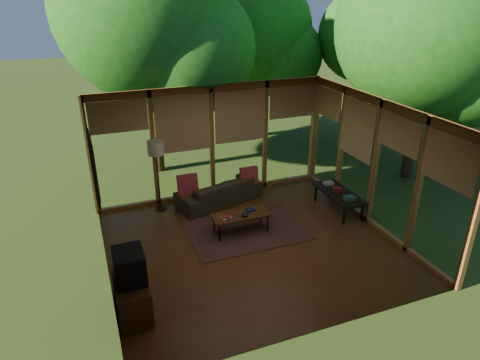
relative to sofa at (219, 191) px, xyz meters
name	(u,v)px	position (x,y,z in m)	size (l,w,h in m)	color
floor	(252,245)	(0.02, -2.00, -0.29)	(5.50, 5.50, 0.00)	brown
ceiling	(253,113)	(0.02, -2.00, 2.41)	(5.50, 5.50, 0.00)	white
wall_left	(99,209)	(-2.73, -2.00, 1.06)	(0.04, 5.00, 2.70)	beige
wall_front	(323,256)	(0.02, -4.50, 1.06)	(5.50, 0.04, 2.70)	beige
window_wall_back	(212,142)	(0.02, 0.50, 1.06)	(5.50, 0.12, 2.70)	#A56833
window_wall_right	(375,164)	(2.77, -2.00, 1.06)	(0.12, 5.00, 2.70)	#A56833
exterior_lawn	(355,110)	(8.02, 6.00, -0.30)	(40.00, 40.00, 0.00)	#304D1C
tree_nw	(146,9)	(-0.92, 2.54, 3.90)	(4.52, 4.52, 6.46)	#3B2A15
tree_ne	(253,31)	(2.67, 4.43, 3.13)	(3.70, 3.70, 5.28)	#3B2A15
tree_se	(427,26)	(5.10, -0.34, 3.56)	(4.29, 4.29, 6.01)	#3B2A15
tree_far	(364,36)	(5.72, 2.84, 3.03)	(2.83, 2.83, 4.76)	#3B2A15
rug	(246,230)	(0.12, -1.42, -0.29)	(2.42, 1.71, 0.01)	brown
sofa	(219,191)	(0.00, 0.00, 0.00)	(2.00, 0.78, 0.58)	#3A321D
pillow_left	(188,185)	(-0.75, -0.05, 0.31)	(0.45, 0.15, 0.45)	maroon
pillow_right	(249,176)	(0.75, -0.05, 0.30)	(0.42, 0.14, 0.42)	maroon
ct_book_lower	(226,218)	(-0.35, -1.50, 0.15)	(0.19, 0.14, 0.03)	#B9B0A8
ct_book_upper	(226,216)	(-0.35, -1.50, 0.18)	(0.17, 0.13, 0.03)	maroon
ct_book_side	(251,210)	(0.25, -1.37, 0.15)	(0.20, 0.15, 0.03)	#161B32
ct_bowl	(245,214)	(0.05, -1.55, 0.17)	(0.16, 0.16, 0.07)	black
media_cabinet	(132,295)	(-2.45, -3.07, 0.01)	(0.50, 1.00, 0.60)	#4D2D15
television	(129,266)	(-2.43, -3.07, 0.56)	(0.45, 0.55, 0.50)	black
console_book_a	(349,198)	(2.42, -1.75, 0.20)	(0.23, 0.17, 0.08)	#32574B
console_book_b	(338,190)	(2.42, -1.30, 0.21)	(0.20, 0.15, 0.09)	maroon
console_book_c	(328,183)	(2.42, -0.90, 0.19)	(0.22, 0.16, 0.06)	#B9B0A8
floor_lamp	(156,152)	(-1.36, 0.17, 1.11)	(0.36, 0.36, 1.65)	black
coffee_table	(241,216)	(0.00, -1.45, 0.10)	(1.20, 0.50, 0.43)	#4D2D15
side_console	(339,194)	(2.42, -1.35, 0.12)	(0.60, 1.40, 0.46)	black
wall_painting	(94,167)	(-2.69, -0.60, 1.26)	(0.06, 1.35, 1.15)	black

